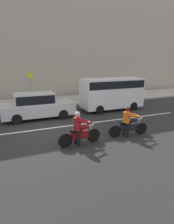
# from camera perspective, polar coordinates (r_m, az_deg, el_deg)

# --- Properties ---
(ground_plane) EXTENTS (80.00, 80.00, 0.00)m
(ground_plane) POSITION_cam_1_polar(r_m,az_deg,el_deg) (10.63, -9.50, -6.17)
(ground_plane) COLOR #252525
(sidewalk_slab) EXTENTS (40.00, 4.40, 0.14)m
(sidewalk_slab) POSITION_cam_1_polar(r_m,az_deg,el_deg) (18.21, -15.32, 2.56)
(sidewalk_slab) COLOR #A8A399
(sidewalk_slab) RESTS_ON ground_plane
(building_facade) EXTENTS (40.00, 1.40, 11.18)m
(building_facade) POSITION_cam_1_polar(r_m,az_deg,el_deg) (21.29, -17.67, 19.06)
(building_facade) COLOR #A89E8E
(building_facade) RESTS_ON ground_plane
(lane_marking_stripe) EXTENTS (18.00, 0.14, 0.01)m
(lane_marking_stripe) POSITION_cam_1_polar(r_m,az_deg,el_deg) (11.45, -10.55, -4.64)
(lane_marking_stripe) COLOR silver
(lane_marking_stripe) RESTS_ON ground_plane
(motorcycle_with_rider_crimson) EXTENTS (2.08, 0.70, 1.59)m
(motorcycle_with_rider_crimson) POSITION_cam_1_polar(r_m,az_deg,el_deg) (8.94, -2.24, -5.63)
(motorcycle_with_rider_crimson) COLOR black
(motorcycle_with_rider_crimson) RESTS_ON ground_plane
(motorcycle_with_rider_orange_stripe) EXTENTS (2.14, 0.70, 1.54)m
(motorcycle_with_rider_orange_stripe) POSITION_cam_1_polar(r_m,az_deg,el_deg) (10.21, 11.92, -3.41)
(motorcycle_with_rider_orange_stripe) COLOR black
(motorcycle_with_rider_orange_stripe) RESTS_ON ground_plane
(parked_sedan_silver) EXTENTS (4.67, 1.82, 1.72)m
(parked_sedan_silver) POSITION_cam_1_polar(r_m,az_deg,el_deg) (13.34, -14.36, 1.86)
(parked_sedan_silver) COLOR #B2B5BA
(parked_sedan_silver) RESTS_ON ground_plane
(parked_van_white) EXTENTS (4.73, 1.96, 2.44)m
(parked_van_white) POSITION_cam_1_polar(r_m,az_deg,el_deg) (15.40, 7.23, 5.87)
(parked_van_white) COLOR silver
(parked_van_white) RESTS_ON ground_plane
(street_sign_post) EXTENTS (0.44, 0.08, 2.58)m
(street_sign_post) POSITION_cam_1_polar(r_m,az_deg,el_deg) (18.45, -16.09, 7.81)
(street_sign_post) COLOR gray
(street_sign_post) RESTS_ON sidewalk_slab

